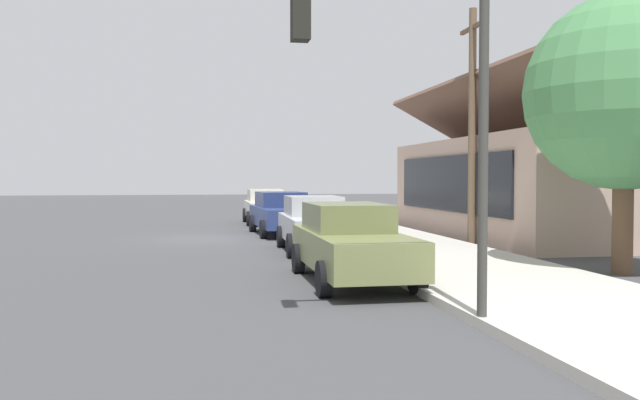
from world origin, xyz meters
TOP-DOWN VIEW (x-y plane):
  - ground_plane at (0.00, 0.00)m, footprint 120.00×120.00m
  - sidewalk_curb at (0.00, 5.60)m, footprint 60.00×4.20m
  - car_ivory at (-7.17, 2.62)m, footprint 4.44×1.96m
  - car_navy at (-1.28, 2.67)m, footprint 4.90×2.28m
  - car_silver at (4.58, 2.90)m, footprint 4.40×1.99m
  - car_olive at (10.10, 2.69)m, footprint 4.87×1.98m
  - storefront_building at (1.04, 11.98)m, footprint 12.95×7.58m
  - shade_tree at (10.20, 8.79)m, footprint 4.30×4.30m
  - traffic_light_main at (14.42, 2.54)m, footprint 0.37×2.79m
  - utility_pole_wooden at (3.42, 8.20)m, footprint 1.80×0.24m
  - fire_hydrant_red at (4.95, 4.20)m, footprint 0.22×0.22m

SIDE VIEW (x-z plane):
  - ground_plane at x=0.00m, z-range 0.00..0.00m
  - sidewalk_curb at x=0.00m, z-range 0.00..0.16m
  - fire_hydrant_red at x=4.95m, z-range 0.14..0.85m
  - car_silver at x=4.58m, z-range 0.02..1.61m
  - car_ivory at x=-7.17m, z-range 0.02..1.61m
  - car_olive at x=10.10m, z-range 0.02..1.61m
  - car_navy at x=-1.28m, z-range 0.02..1.61m
  - storefront_building at x=1.04m, z-range -0.88..4.68m
  - traffic_light_main at x=14.42m, z-range 0.89..6.09m
  - utility_pole_wooden at x=3.42m, z-range 0.18..7.68m
  - shade_tree at x=10.20m, z-range 0.91..7.06m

